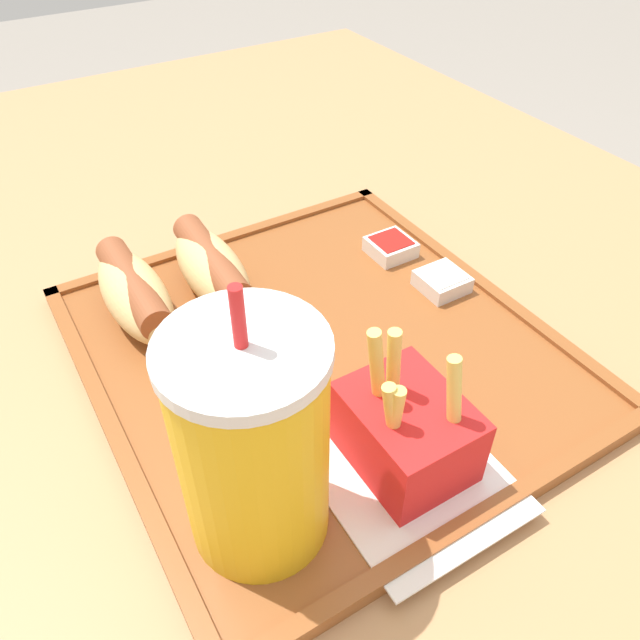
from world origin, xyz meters
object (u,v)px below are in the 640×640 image
Objects in this scene: sauce_cup_ketchup at (391,247)px; hot_dog_near at (212,267)px; fries_carton at (406,430)px; sauce_cup_mayo at (442,281)px; hot_dog_far at (135,293)px; soda_cup at (253,444)px.

hot_dog_near is at bearing 78.26° from sauce_cup_ketchup.
sauce_cup_mayo is (0.14, -0.15, -0.02)m from fries_carton.
sauce_cup_mayo is at bearing -173.96° from sauce_cup_ketchup.
hot_dog_far is 1.18× the size of fries_carton.
fries_carton is (-0.01, -0.10, -0.05)m from soda_cup.
hot_dog_far is 0.27m from sauce_cup_mayo.
soda_cup is at bearing 116.76° from sauce_cup_mayo.
hot_dog_near is 1.20× the size of fries_carton.
fries_carton is (-0.24, -0.03, 0.00)m from hot_dog_near.
hot_dog_far is (0.23, -0.00, -0.05)m from soda_cup.
fries_carton is at bearing -156.58° from hot_dog_far.
hot_dog_near is at bearing -17.03° from soda_cup.
sauce_cup_ketchup is at bearing -34.23° from fries_carton.
soda_cup is at bearing 162.97° from hot_dog_near.
fries_carton is (-0.24, -0.10, 0.00)m from hot_dog_far.
fries_carton is 2.75× the size of sauce_cup_ketchup.
soda_cup reaches higher than sauce_cup_mayo.
soda_cup is 0.24m from hot_dog_far.
fries_carton reaches higher than sauce_cup_ketchup.
hot_dog_near is (0.00, -0.07, 0.00)m from hot_dog_far.
hot_dog_far is at bearing -0.06° from soda_cup.
soda_cup is 1.40× the size of hot_dog_near.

